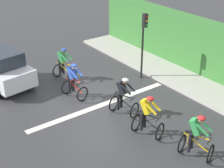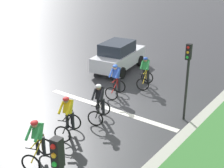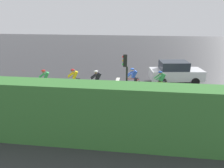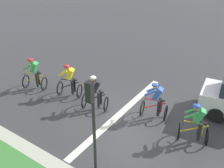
{
  "view_description": "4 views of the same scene",
  "coord_description": "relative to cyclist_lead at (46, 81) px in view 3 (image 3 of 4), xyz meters",
  "views": [
    {
      "loc": [
        7.11,
        10.82,
        7.5
      ],
      "look_at": [
        -0.45,
        0.48,
        0.99
      ],
      "focal_mm": 53.99,
      "sensor_mm": 36.0,
      "label": 1
    },
    {
      "loc": [
        -8.13,
        11.11,
        6.64
      ],
      "look_at": [
        -0.13,
        0.18,
        1.2
      ],
      "focal_mm": 52.66,
      "sensor_mm": 36.0,
      "label": 2
    },
    {
      "loc": [
        -13.9,
        -1.34,
        5.37
      ],
      "look_at": [
        -0.57,
        0.33,
        0.79
      ],
      "focal_mm": 33.49,
      "sensor_mm": 36.0,
      "label": 3
    },
    {
      "loc": [
        -8.13,
        -4.81,
        6.85
      ],
      "look_at": [
        0.29,
        0.96,
        1.12
      ],
      "focal_mm": 42.54,
      "sensor_mm": 36.0,
      "label": 4
    }
  ],
  "objects": [
    {
      "name": "stone_wall_low",
      "position": [
        -5.31,
        -3.02,
        -0.45
      ],
      "size": [
        0.44,
        18.01,
        0.69
      ],
      "primitive_type": "cube",
      "color": "tan",
      "rests_on": "ground"
    },
    {
      "name": "ground_plane",
      "position": [
        0.62,
        -5.02,
        -0.8
      ],
      "size": [
        80.0,
        80.0,
        0.0
      ],
      "primitive_type": "plane",
      "color": "#333335"
    },
    {
      "name": "cyclist_second",
      "position": [
        0.46,
        -1.94,
        0.0
      ],
      "size": [
        1.0,
        1.24,
        1.66
      ],
      "color": "black",
      "rests_on": "ground"
    },
    {
      "name": "cyclist_fourth",
      "position": [
        1.18,
        -6.09,
        0.0
      ],
      "size": [
        0.91,
        1.21,
        1.66
      ],
      "color": "black",
      "rests_on": "ground"
    },
    {
      "name": "traffic_light_near_crossing",
      "position": [
        -2.6,
        -5.76,
        1.43
      ],
      "size": [
        0.21,
        0.31,
        3.34
      ],
      "color": "black",
      "rests_on": "ground"
    },
    {
      "name": "cyclist_lead",
      "position": [
        0.0,
        0.0,
        0.0
      ],
      "size": [
        1.02,
        1.25,
        1.66
      ],
      "color": "black",
      "rests_on": "ground"
    },
    {
      "name": "cyclist_trailing",
      "position": [
        0.63,
        -8.0,
        0.0
      ],
      "size": [
        0.98,
        1.24,
        1.66
      ],
      "color": "black",
      "rests_on": "ground"
    },
    {
      "name": "car_white",
      "position": [
        3.35,
        -9.4,
        0.08
      ],
      "size": [
        2.3,
        4.29,
        1.76
      ],
      "color": "silver",
      "rests_on": "ground"
    },
    {
      "name": "cyclist_mid",
      "position": [
        0.27,
        -3.64,
        0.0
      ],
      "size": [
        1.01,
        1.25,
        1.66
      ],
      "color": "black",
      "rests_on": "ground"
    },
    {
      "name": "hedge_wall",
      "position": [
        -5.61,
        -3.02,
        0.55
      ],
      "size": [
        1.1,
        18.01,
        2.7
      ],
      "primitive_type": "cube",
      "color": "#387533",
      "rests_on": "ground"
    },
    {
      "name": "road_marking_stop_line",
      "position": [
        0.62,
        -4.74,
        -0.79
      ],
      "size": [
        7.0,
        0.3,
        0.01
      ],
      "primitive_type": "cube",
      "color": "silver",
      "rests_on": "ground"
    },
    {
      "name": "sidewalk_kerb",
      "position": [
        -4.41,
        -3.02,
        -0.74
      ],
      "size": [
        2.8,
        18.01,
        0.12
      ],
      "primitive_type": "cube",
      "color": "#ADA89E",
      "rests_on": "ground"
    }
  ]
}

